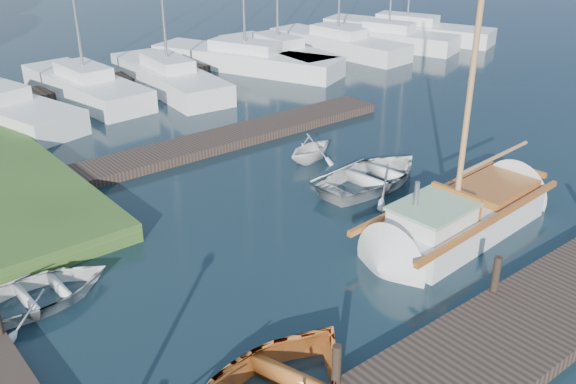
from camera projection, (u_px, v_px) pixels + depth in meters
ground at (288, 235)px, 16.22m from camera, size 160.00×160.00×0.00m
near_dock at (490, 349)px, 11.93m from camera, size 18.00×2.20×0.30m
far_dock at (214, 142)px, 21.88m from camera, size 14.00×1.60×0.30m
pontoon at (244, 57)px, 33.13m from camera, size 30.00×1.60×0.30m
mooring_post_1 at (337, 365)px, 10.69m from camera, size 0.16×0.16×0.80m
mooring_post_2 at (496, 274)px, 13.25m from camera, size 0.16×0.16×0.80m
sailboat at (462, 219)px, 16.28m from camera, size 7.27×2.48×9.83m
tender_a at (36, 291)px, 13.35m from camera, size 3.21×2.33×0.65m
tender_c at (374, 173)px, 18.83m from camera, size 4.07×3.06×0.80m
tender_d at (311, 145)px, 20.54m from camera, size 2.25×2.04×1.03m
marina_boat_1 at (85, 84)px, 26.90m from camera, size 2.72×7.78×10.20m
marina_boat_2 at (168, 75)px, 28.25m from camera, size 2.91×8.40×12.38m
marina_boat_3 at (245, 58)px, 31.26m from camera, size 5.84×9.82×10.73m
marina_boat_4 at (278, 52)px, 32.46m from camera, size 2.47×7.82×11.33m
marina_boat_5 at (338, 42)px, 34.55m from camera, size 3.02×8.52×11.68m
marina_boat_6 at (388, 37)px, 35.85m from camera, size 4.56×7.91×9.13m
marina_boat_7 at (407, 29)px, 37.98m from camera, size 5.68×10.12×10.50m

